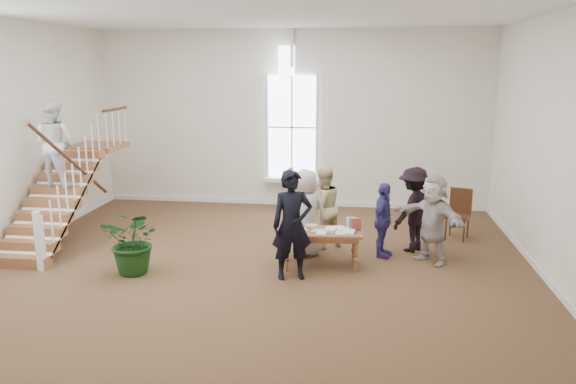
# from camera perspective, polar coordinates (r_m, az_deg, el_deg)

# --- Properties ---
(ground) EXTENTS (10.00, 10.00, 0.00)m
(ground) POSITION_cam_1_polar(r_m,az_deg,el_deg) (10.61, -2.65, -7.14)
(ground) COLOR #4D331E
(ground) RESTS_ON ground
(room_shell) EXTENTS (10.49, 10.00, 10.00)m
(room_shell) POSITION_cam_1_polar(r_m,az_deg,el_deg) (14.67, 0.36, 0.14)
(room_shell) COLOR beige
(room_shell) RESTS_ON ground
(staircase) EXTENTS (1.10, 4.10, 2.92)m
(staircase) POSITION_cam_1_polar(r_m,az_deg,el_deg) (12.37, -22.30, 2.56)
(staircase) COLOR brown
(staircase) RESTS_ON ground
(library_table) EXTENTS (1.50, 0.85, 0.74)m
(library_table) POSITION_cam_1_polar(r_m,az_deg,el_deg) (10.23, 3.45, -4.37)
(library_table) COLOR brown
(library_table) RESTS_ON ground
(police_officer) EXTENTS (0.79, 0.63, 1.90)m
(police_officer) POSITION_cam_1_polar(r_m,az_deg,el_deg) (9.56, 0.41, -3.37)
(police_officer) COLOR black
(police_officer) RESTS_ON ground
(elderly_woman) EXTENTS (0.98, 0.84, 1.70)m
(elderly_woman) POSITION_cam_1_polar(r_m,az_deg,el_deg) (10.77, 1.77, -2.09)
(elderly_woman) COLOR beige
(elderly_woman) RESTS_ON ground
(person_yellow) EXTENTS (1.03, 0.99, 1.67)m
(person_yellow) POSITION_cam_1_polar(r_m,az_deg,el_deg) (11.23, 3.56, -1.56)
(person_yellow) COLOR #D9CA87
(person_yellow) RESTS_ON ground
(woman_cluster_a) EXTENTS (0.60, 0.92, 1.45)m
(woman_cluster_a) POSITION_cam_1_polar(r_m,az_deg,el_deg) (10.84, 9.62, -2.84)
(woman_cluster_a) COLOR navy
(woman_cluster_a) RESTS_ON ground
(woman_cluster_b) EXTENTS (1.16, 1.24, 1.68)m
(woman_cluster_b) POSITION_cam_1_polar(r_m,az_deg,el_deg) (11.28, 12.62, -1.74)
(woman_cluster_b) COLOR black
(woman_cluster_b) RESTS_ON ground
(woman_cluster_c) EXTENTS (1.43, 1.46, 1.67)m
(woman_cluster_c) POSITION_cam_1_polar(r_m,az_deg,el_deg) (10.69, 14.50, -2.68)
(woman_cluster_c) COLOR #B9ADA6
(woman_cluster_c) RESTS_ON ground
(floor_plant) EXTENTS (1.20, 1.08, 1.19)m
(floor_plant) POSITION_cam_1_polar(r_m,az_deg,el_deg) (10.24, -15.29, -4.81)
(floor_plant) COLOR #113410
(floor_plant) RESTS_ON ground
(side_chair) EXTENTS (0.60, 0.60, 1.07)m
(side_chair) POSITION_cam_1_polar(r_m,az_deg,el_deg) (12.42, 16.99, -1.82)
(side_chair) COLOR #381D0F
(side_chair) RESTS_ON ground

